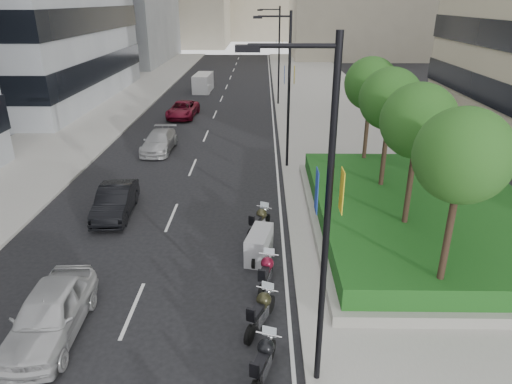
{
  "coord_description": "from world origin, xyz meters",
  "views": [
    {
      "loc": [
        2.8,
        -8.4,
        9.54
      ],
      "look_at": [
        2.54,
        9.41,
        2.0
      ],
      "focal_mm": 32.0,
      "sensor_mm": 36.0,
      "label": 1
    }
  ],
  "objects_px": {
    "motorcycle_2": "(263,361)",
    "car_a": "(50,313)",
    "delivery_van": "(203,84)",
    "car_b": "(115,201)",
    "lamp_post_2": "(277,51)",
    "lamp_post_0": "(321,212)",
    "car_d": "(183,109)",
    "lamp_post_1": "(286,84)",
    "car_c": "(159,141)",
    "motorcycle_6": "(259,221)",
    "motorcycle_4": "(266,273)",
    "motorcycle_5": "(259,245)",
    "motorcycle_3": "(261,311)"
  },
  "relations": [
    {
      "from": "car_b",
      "to": "lamp_post_2",
      "type": "bearing_deg",
      "value": 67.28
    },
    {
      "from": "motorcycle_3",
      "to": "car_b",
      "type": "bearing_deg",
      "value": 63.93
    },
    {
      "from": "lamp_post_1",
      "to": "car_b",
      "type": "relative_size",
      "value": 2.1
    },
    {
      "from": "motorcycle_2",
      "to": "car_a",
      "type": "xyz_separation_m",
      "value": [
        -6.47,
        1.68,
        0.19
      ]
    },
    {
      "from": "car_c",
      "to": "car_d",
      "type": "bearing_deg",
      "value": 91.28
    },
    {
      "from": "car_d",
      "to": "motorcycle_6",
      "type": "bearing_deg",
      "value": -69.21
    },
    {
      "from": "lamp_post_0",
      "to": "car_a",
      "type": "xyz_separation_m",
      "value": [
        -7.75,
        1.77,
        -4.29
      ]
    },
    {
      "from": "motorcycle_3",
      "to": "car_a",
      "type": "height_order",
      "value": "car_a"
    },
    {
      "from": "motorcycle_6",
      "to": "car_c",
      "type": "bearing_deg",
      "value": 55.2
    },
    {
      "from": "lamp_post_0",
      "to": "lamp_post_1",
      "type": "height_order",
      "value": "same"
    },
    {
      "from": "motorcycle_5",
      "to": "motorcycle_6",
      "type": "height_order",
      "value": "motorcycle_5"
    },
    {
      "from": "lamp_post_0",
      "to": "motorcycle_6",
      "type": "height_order",
      "value": "lamp_post_0"
    },
    {
      "from": "motorcycle_4",
      "to": "motorcycle_5",
      "type": "xyz_separation_m",
      "value": [
        -0.26,
        2.01,
        -0.01
      ]
    },
    {
      "from": "car_c",
      "to": "car_b",
      "type": "bearing_deg",
      "value": -88.4
    },
    {
      "from": "lamp_post_1",
      "to": "lamp_post_2",
      "type": "xyz_separation_m",
      "value": [
        0.0,
        18.0,
        0.0
      ]
    },
    {
      "from": "motorcycle_2",
      "to": "motorcycle_6",
      "type": "bearing_deg",
      "value": 18.33
    },
    {
      "from": "lamp_post_0",
      "to": "motorcycle_4",
      "type": "height_order",
      "value": "lamp_post_0"
    },
    {
      "from": "motorcycle_6",
      "to": "delivery_van",
      "type": "height_order",
      "value": "delivery_van"
    },
    {
      "from": "lamp_post_1",
      "to": "car_d",
      "type": "height_order",
      "value": "lamp_post_1"
    },
    {
      "from": "motorcycle_4",
      "to": "car_c",
      "type": "distance_m",
      "value": 17.43
    },
    {
      "from": "lamp_post_0",
      "to": "car_a",
      "type": "distance_m",
      "value": 9.04
    },
    {
      "from": "car_a",
      "to": "car_d",
      "type": "height_order",
      "value": "car_a"
    },
    {
      "from": "lamp_post_2",
      "to": "motorcycle_4",
      "type": "bearing_deg",
      "value": -92.23
    },
    {
      "from": "motorcycle_6",
      "to": "delivery_van",
      "type": "xyz_separation_m",
      "value": [
        -6.57,
        33.52,
        0.31
      ]
    },
    {
      "from": "car_d",
      "to": "delivery_van",
      "type": "height_order",
      "value": "delivery_van"
    },
    {
      "from": "lamp_post_1",
      "to": "motorcycle_5",
      "type": "xyz_separation_m",
      "value": [
        -1.45,
        -10.62,
        -4.49
      ]
    },
    {
      "from": "lamp_post_1",
      "to": "motorcycle_6",
      "type": "relative_size",
      "value": 4.45
    },
    {
      "from": "motorcycle_4",
      "to": "delivery_van",
      "type": "distance_m",
      "value": 38.23
    },
    {
      "from": "lamp_post_0",
      "to": "car_c",
      "type": "distance_m",
      "value": 22.35
    },
    {
      "from": "lamp_post_0",
      "to": "motorcycle_2",
      "type": "xyz_separation_m",
      "value": [
        -1.28,
        0.09,
        -4.48
      ]
    },
    {
      "from": "car_d",
      "to": "motorcycle_5",
      "type": "bearing_deg",
      "value": -70.67
    },
    {
      "from": "motorcycle_3",
      "to": "lamp_post_2",
      "type": "bearing_deg",
      "value": 20.63
    },
    {
      "from": "car_b",
      "to": "car_c",
      "type": "bearing_deg",
      "value": 86.07
    },
    {
      "from": "motorcycle_5",
      "to": "delivery_van",
      "type": "height_order",
      "value": "delivery_van"
    },
    {
      "from": "lamp_post_1",
      "to": "delivery_van",
      "type": "distance_m",
      "value": 26.57
    },
    {
      "from": "motorcycle_3",
      "to": "car_c",
      "type": "xyz_separation_m",
      "value": [
        -6.99,
        18.03,
        0.08
      ]
    },
    {
      "from": "delivery_van",
      "to": "lamp_post_1",
      "type": "bearing_deg",
      "value": -69.51
    },
    {
      "from": "lamp_post_0",
      "to": "motorcycle_4",
      "type": "distance_m",
      "value": 6.37
    },
    {
      "from": "car_a",
      "to": "delivery_van",
      "type": "height_order",
      "value": "delivery_van"
    },
    {
      "from": "lamp_post_0",
      "to": "car_c",
      "type": "bearing_deg",
      "value": 112.41
    },
    {
      "from": "motorcycle_2",
      "to": "motorcycle_6",
      "type": "height_order",
      "value": "motorcycle_2"
    },
    {
      "from": "lamp_post_0",
      "to": "motorcycle_6",
      "type": "bearing_deg",
      "value": 99.82
    },
    {
      "from": "car_d",
      "to": "lamp_post_1",
      "type": "bearing_deg",
      "value": -54.18
    },
    {
      "from": "motorcycle_5",
      "to": "car_b",
      "type": "height_order",
      "value": "car_b"
    },
    {
      "from": "motorcycle_6",
      "to": "lamp_post_1",
      "type": "bearing_deg",
      "value": 15.16
    },
    {
      "from": "motorcycle_5",
      "to": "motorcycle_6",
      "type": "relative_size",
      "value": 1.0
    },
    {
      "from": "lamp_post_0",
      "to": "motorcycle_6",
      "type": "distance_m",
      "value": 9.69
    },
    {
      "from": "lamp_post_1",
      "to": "car_b",
      "type": "height_order",
      "value": "lamp_post_1"
    },
    {
      "from": "lamp_post_2",
      "to": "car_c",
      "type": "height_order",
      "value": "lamp_post_2"
    },
    {
      "from": "lamp_post_1",
      "to": "car_c",
      "type": "bearing_deg",
      "value": 158.69
    }
  ]
}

